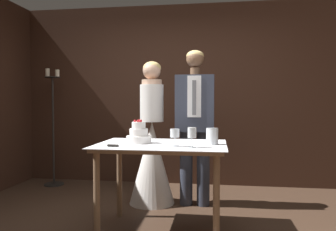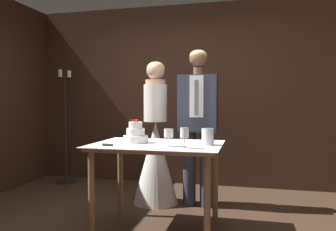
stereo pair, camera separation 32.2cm
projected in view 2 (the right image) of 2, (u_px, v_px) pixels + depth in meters
The scene contains 10 objects.
wall_back at pixel (185, 95), 4.88m from camera, with size 4.83×0.12×2.65m, color #382116.
cake_table at pixel (157, 155), 3.05m from camera, with size 1.19×0.85×0.83m.
tiered_cake at pixel (136, 135), 3.12m from camera, with size 0.23×0.23×0.22m.
cake_knife at pixel (115, 146), 2.85m from camera, with size 0.43×0.08×0.02m.
wine_glass_near at pixel (169, 134), 2.87m from camera, with size 0.08×0.08×0.15m.
wine_glass_middle at pixel (185, 134), 2.76m from camera, with size 0.07×0.07×0.17m.
hurricane_candle at pixel (208, 137), 2.95m from camera, with size 0.11×0.11×0.15m.
bride at pixel (156, 151), 3.93m from camera, with size 0.54×0.54×1.70m.
groom at pixel (198, 119), 3.79m from camera, with size 0.45×0.25×1.82m.
candle_stand at pixel (65, 132), 4.92m from camera, with size 0.28×0.28×1.70m.
Camera 2 is at (0.92, -2.73, 1.21)m, focal length 35.00 mm.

